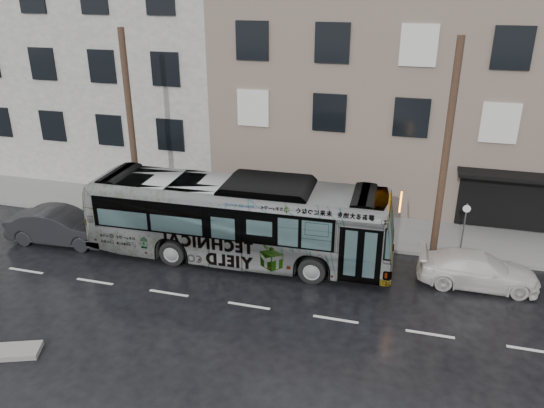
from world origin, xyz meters
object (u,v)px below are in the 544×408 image
at_px(sign_post, 463,230).
at_px(dark_sedan, 61,226).
at_px(white_sedan, 478,270).
at_px(utility_pole_front, 446,153).
at_px(utility_pole_rear, 131,129).
at_px(bus, 238,219).

xyz_separation_m(sign_post, dark_sedan, (-17.35, -3.10, -0.56)).
height_order(sign_post, white_sedan, sign_post).
xyz_separation_m(sign_post, white_sedan, (0.51, -2.03, -0.69)).
xyz_separation_m(utility_pole_front, dark_sedan, (-16.25, -3.10, -3.86)).
height_order(utility_pole_rear, dark_sedan, utility_pole_rear).
height_order(utility_pole_front, bus, utility_pole_front).
bearing_deg(sign_post, utility_pole_front, 180.00).
distance_m(utility_pole_front, white_sedan, 4.76).
xyz_separation_m(utility_pole_front, white_sedan, (1.61, -2.03, -3.99)).
xyz_separation_m(bus, white_sedan, (9.64, 0.33, -1.13)).
bearing_deg(sign_post, dark_sedan, -169.88).
xyz_separation_m(white_sedan, dark_sedan, (-17.86, -1.07, 0.13)).
relative_size(utility_pole_front, sign_post, 3.75).
height_order(bus, dark_sedan, bus).
distance_m(utility_pole_front, bus, 8.84).
bearing_deg(utility_pole_front, bus, -163.62).
height_order(utility_pole_rear, white_sedan, utility_pole_rear).
distance_m(utility_pole_front, dark_sedan, 16.99).
height_order(utility_pole_front, dark_sedan, utility_pole_front).
relative_size(utility_pole_front, white_sedan, 1.98).
relative_size(utility_pole_rear, white_sedan, 1.98).
relative_size(sign_post, white_sedan, 0.53).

